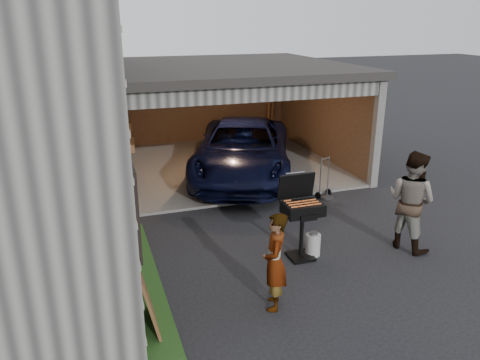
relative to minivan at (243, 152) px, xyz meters
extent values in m
plane|color=black|center=(-0.98, -5.25, -0.72)|extent=(80.00, 80.00, 0.00)
cube|color=#193814|center=(-3.23, -6.25, -0.69)|extent=(0.50, 8.00, 0.06)
cube|color=#605E59|center=(-0.23, 1.25, -0.69)|extent=(6.50, 6.00, 0.06)
cube|color=#4A3722|center=(-0.23, 4.17, 0.63)|extent=(6.50, 0.15, 2.70)
cube|color=#4A3722|center=(2.95, 1.25, 0.63)|extent=(0.15, 6.00, 2.70)
cube|color=#4A3722|center=(-3.40, 1.25, 0.63)|extent=(0.15, 6.00, 2.70)
cube|color=#2D2B28|center=(-0.23, 1.25, 2.08)|extent=(6.80, 6.30, 0.20)
cube|color=#474744|center=(-0.23, -1.67, 1.80)|extent=(6.50, 0.16, 0.36)
cube|color=silver|center=(-0.23, -0.45, 1.90)|extent=(6.00, 2.40, 0.06)
cube|color=#474744|center=(2.92, -1.70, 0.63)|extent=(0.20, 0.18, 2.70)
cube|color=brown|center=(-2.78, 3.45, -0.41)|extent=(0.60, 0.50, 0.50)
cube|color=brown|center=(-2.78, 3.45, 0.06)|extent=(0.50, 0.45, 0.45)
cube|color=brown|center=(2.22, 3.35, -0.36)|extent=(0.55, 0.50, 0.60)
cube|color=brown|center=(2.40, 3.95, 0.48)|extent=(0.24, 0.43, 2.20)
imported|color=black|center=(0.00, 0.00, 0.00)|extent=(4.20, 5.74, 1.45)
imported|color=#CAE0FF|center=(-1.48, -5.75, 0.03)|extent=(0.54, 0.64, 1.50)
imported|color=#4F2A1F|center=(1.62, -4.77, 0.21)|extent=(0.99, 1.10, 1.87)
cube|color=black|center=(-0.45, -4.53, -0.70)|extent=(0.43, 0.43, 0.05)
cylinder|color=black|center=(-0.45, -4.53, -0.26)|extent=(0.07, 0.07, 0.86)
cube|color=black|center=(-0.45, -4.53, 0.23)|extent=(0.68, 0.47, 0.21)
cube|color=#59595B|center=(-0.45, -4.53, 0.32)|extent=(0.62, 0.41, 0.02)
cube|color=black|center=(-0.45, -4.23, 0.55)|extent=(0.68, 0.12, 0.47)
cylinder|color=silver|center=(-0.19, -4.49, -0.52)|extent=(0.32, 0.32, 0.40)
cube|color=brown|center=(-3.32, -5.68, -0.25)|extent=(0.24, 0.86, 0.95)
cube|color=slate|center=(1.42, -2.07, -0.71)|extent=(0.37, 0.30, 0.04)
cylinder|color=black|center=(1.21, -2.03, -0.64)|extent=(0.09, 0.17, 0.17)
cylinder|color=black|center=(1.56, -1.90, -0.64)|extent=(0.09, 0.17, 0.17)
cylinder|color=slate|center=(1.25, -2.01, -0.22)|extent=(0.03, 0.03, 0.97)
cylinder|color=slate|center=(1.51, -1.92, -0.22)|extent=(0.03, 0.03, 0.97)
cylinder|color=slate|center=(1.38, -1.96, 0.24)|extent=(0.27, 0.12, 0.03)
camera|label=1|loc=(-3.88, -11.28, 3.38)|focal=35.00mm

